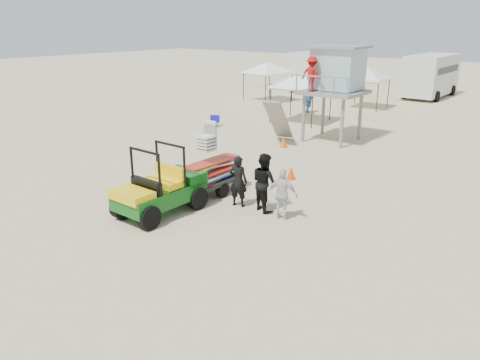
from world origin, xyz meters
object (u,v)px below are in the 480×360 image
Objects in this scene: surf_trailer at (209,168)px; lifeguard_tower at (334,72)px; man_left at (238,181)px; utility_cart at (158,184)px.

surf_trailer is 9.94m from lifeguard_tower.
lifeguard_tower is at bearing -93.71° from man_left.
surf_trailer reaches higher than man_left.
lifeguard_tower is (-1.97, 9.93, 2.51)m from man_left.
lifeguard_tower reaches higher than utility_cart.
surf_trailer is at bearing 89.79° from utility_cart.
utility_cart is 2.55m from man_left.
man_left is (1.52, -0.30, -0.08)m from surf_trailer.
utility_cart is 12.21m from lifeguard_tower.
utility_cart is at bearing 38.29° from man_left.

